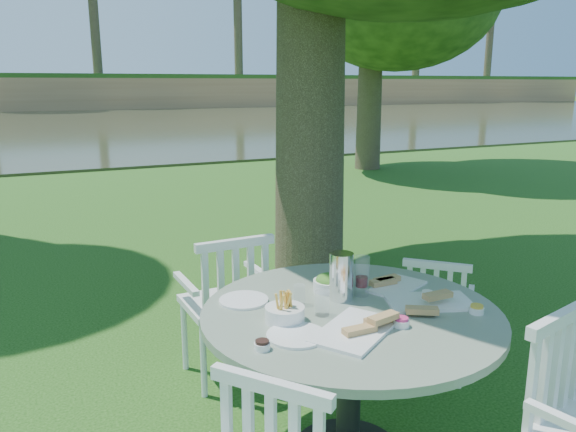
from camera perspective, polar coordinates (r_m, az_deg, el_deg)
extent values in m
plane|color=#123D0C|center=(4.52, 1.10, -11.08)|extent=(140.00, 140.00, 0.00)
cylinder|color=black|center=(2.93, 6.21, -16.79)|extent=(0.12, 0.12, 0.73)
cylinder|color=gray|center=(2.76, 6.42, -9.87)|extent=(1.44, 1.44, 0.04)
cylinder|color=white|center=(4.05, 17.40, -11.64)|extent=(0.03, 0.03, 0.40)
cylinder|color=white|center=(4.07, 12.28, -11.18)|extent=(0.03, 0.03, 0.40)
cylinder|color=white|center=(3.76, 17.17, -13.65)|extent=(0.03, 0.03, 0.40)
cylinder|color=white|center=(3.78, 11.62, -13.14)|extent=(0.03, 0.03, 0.40)
cube|color=white|center=(3.82, 14.81, -9.42)|extent=(0.56, 0.56, 0.04)
cube|color=white|center=(3.59, 14.73, -7.72)|extent=(0.32, 0.31, 0.41)
cylinder|color=white|center=(3.99, -4.49, -10.79)|extent=(0.04, 0.04, 0.48)
cylinder|color=white|center=(3.86, -10.47, -11.84)|extent=(0.04, 0.04, 0.48)
cylinder|color=white|center=(3.67, -2.09, -13.00)|extent=(0.04, 0.04, 0.48)
cylinder|color=white|center=(3.53, -8.58, -14.28)|extent=(0.04, 0.04, 0.48)
cube|color=white|center=(3.65, -6.50, -8.73)|extent=(0.51, 0.47, 0.04)
cube|color=white|center=(3.38, -5.30, -6.45)|extent=(0.49, 0.06, 0.49)
cube|color=white|center=(2.62, 25.57, -13.87)|extent=(0.49, 0.16, 0.49)
cube|color=white|center=(2.52, 6.81, -11.48)|extent=(0.50, 0.45, 0.02)
cube|color=white|center=(2.90, 14.12, -8.44)|extent=(0.47, 0.37, 0.02)
cube|color=white|center=(3.06, 11.02, -7.07)|extent=(0.38, 0.31, 0.01)
cylinder|color=white|center=(2.47, 0.87, -12.02)|extent=(0.26, 0.26, 0.01)
cylinder|color=white|center=(2.84, -4.52, -8.52)|extent=(0.25, 0.25, 0.01)
cylinder|color=white|center=(2.60, -0.33, -9.93)|extent=(0.18, 0.18, 0.07)
cylinder|color=white|center=(2.97, 4.23, -7.04)|extent=(0.17, 0.17, 0.06)
cylinder|color=silver|center=(2.84, 5.43, -6.12)|extent=(0.12, 0.12, 0.24)
cylinder|color=white|center=(2.90, 7.51, -6.05)|extent=(0.08, 0.08, 0.21)
cylinder|color=white|center=(2.78, 1.17, -7.99)|extent=(0.06, 0.06, 0.10)
cylinder|color=white|center=(2.66, 3.50, -8.82)|extent=(0.07, 0.07, 0.12)
cylinder|color=white|center=(2.61, 11.43, -10.62)|extent=(0.07, 0.07, 0.03)
cylinder|color=white|center=(2.84, 18.61, -9.06)|extent=(0.07, 0.07, 0.03)
cylinder|color=white|center=(2.96, 13.95, -7.85)|extent=(0.06, 0.06, 0.03)
cylinder|color=white|center=(2.36, -2.63, -13.08)|extent=(0.07, 0.07, 0.03)
ellipsoid|color=#1A3210|center=(12.76, 8.60, 20.75)|extent=(3.78, 3.78, 2.64)
cube|color=#2F321E|center=(26.81, -21.49, 8.45)|extent=(100.00, 28.00, 0.12)
cube|color=#9E7349|center=(42.23, -23.21, 11.27)|extent=(100.00, 3.00, 2.20)
cube|color=#123D0C|center=(49.72, -23.74, 12.83)|extent=(100.00, 18.00, 0.30)
cylinder|color=black|center=(51.14, 4.36, 21.01)|extent=(0.70, 0.70, 13.00)
cylinder|color=black|center=(56.07, 12.92, 20.05)|extent=(0.70, 0.70, 13.00)
cylinder|color=black|center=(61.92, 19.88, 18.95)|extent=(0.70, 0.70, 13.00)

